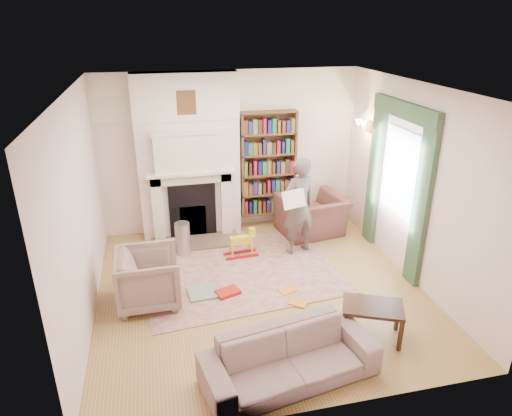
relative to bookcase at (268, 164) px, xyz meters
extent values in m
plane|color=olive|center=(-0.65, -2.12, -1.18)|extent=(4.50, 4.50, 0.00)
plane|color=white|center=(-0.65, -2.12, 1.62)|extent=(4.50, 4.50, 0.00)
plane|color=silver|center=(-0.65, 0.13, 0.22)|extent=(4.50, 0.00, 4.50)
plane|color=silver|center=(-0.65, -4.37, 0.22)|extent=(4.50, 0.00, 4.50)
plane|color=silver|center=(-2.90, -2.12, 0.22)|extent=(0.00, 4.50, 4.50)
plane|color=silver|center=(1.60, -2.12, 0.22)|extent=(0.00, 4.50, 4.50)
cube|color=silver|center=(-1.40, -0.04, 0.22)|extent=(1.70, 0.35, 2.80)
cube|color=silver|center=(-1.40, -0.33, 0.04)|extent=(1.47, 0.24, 0.05)
cube|color=black|center=(-1.40, -0.24, -0.68)|extent=(0.80, 0.06, 0.96)
cube|color=silver|center=(-1.40, -0.31, 0.38)|extent=(1.15, 0.18, 0.62)
cube|color=brown|center=(0.00, 0.00, 0.00)|extent=(1.00, 0.24, 1.85)
cube|color=silver|center=(1.58, -1.72, 0.27)|extent=(0.02, 0.90, 1.30)
cube|color=#314D33|center=(1.55, -2.42, 0.02)|extent=(0.07, 0.32, 2.40)
cube|color=#314D33|center=(1.55, -1.02, 0.02)|extent=(0.07, 0.32, 2.40)
cube|color=#314D33|center=(1.54, -1.72, 1.20)|extent=(0.09, 1.70, 0.24)
cube|color=#B9AC8C|center=(-0.85, -1.60, -1.17)|extent=(3.11, 2.51, 0.01)
imported|color=#4B2928|center=(0.66, -0.57, -0.82)|extent=(1.22, 1.11, 0.71)
imported|color=gray|center=(-2.18, -2.11, -0.80)|extent=(0.84, 0.82, 0.76)
imported|color=gray|center=(-0.75, -3.90, -0.90)|extent=(1.96, 1.05, 0.54)
imported|color=#594C47|center=(0.21, -1.17, -0.36)|extent=(0.68, 0.55, 1.62)
cube|color=white|center=(0.06, -1.37, -0.15)|extent=(0.42, 0.23, 0.27)
cylinder|color=#A9ACB1|center=(-1.63, -0.83, -0.90)|extent=(0.28, 0.28, 0.55)
cube|color=#BCC344|center=(-1.48, -2.08, -1.15)|extent=(0.41, 0.41, 0.03)
cube|color=#B11C14|center=(-1.13, -2.17, -1.14)|extent=(0.38, 0.31, 0.05)
cube|color=red|center=(-0.29, -2.28, -1.16)|extent=(0.28, 0.25, 0.02)
cube|color=red|center=(-0.23, -2.61, -1.16)|extent=(0.30, 0.29, 0.02)
camera|label=1|loc=(-1.95, -7.54, 2.42)|focal=32.00mm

